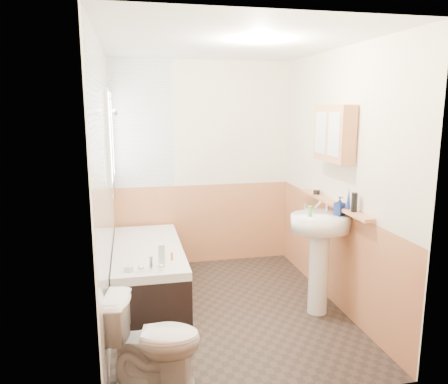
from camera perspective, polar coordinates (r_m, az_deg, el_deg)
The scene contains 26 objects.
floor at distance 4.43m, azimuth 0.43°, elevation -15.13°, with size 2.80×2.80×0.00m, color black.
ceiling at distance 4.01m, azimuth 0.48°, elevation 18.87°, with size 2.80×2.80×0.00m, color white.
wall_back at distance 5.40m, azimuth -2.85°, elevation 3.58°, with size 2.20×0.02×2.50m, color #EFE7C5.
wall_front at distance 2.71m, azimuth 7.06°, elevation -4.20°, with size 2.20×0.02×2.50m, color #EFE7C5.
wall_left at distance 3.95m, azimuth -15.48°, elevation 0.34°, with size 0.02×2.80×2.50m, color #EFE7C5.
wall_right at distance 4.41m, azimuth 14.67°, elevation 1.50°, with size 0.02×2.80×2.50m, color #EFE7C5.
wainscot_right at distance 4.58m, azimuth 13.95°, elevation -7.79°, with size 0.01×2.80×1.00m, color tan.
wainscot_front at distance 3.02m, azimuth 6.55°, elevation -17.97°, with size 2.20×0.01×1.00m, color tan.
wainscot_back at distance 5.53m, azimuth -2.74°, elevation -4.17°, with size 2.20×0.01×1.00m, color tan.
tile_cladding_left at distance 3.94m, azimuth -15.16°, elevation 0.36°, with size 0.01×2.80×2.50m, color white.
tile_return_back at distance 5.27m, azimuth -10.76°, elevation 8.67°, with size 0.75×0.01×1.50m, color white.
window at distance 4.84m, azimuth -14.59°, elevation 7.11°, with size 0.03×0.79×0.99m.
bathtub at distance 4.72m, azimuth -9.84°, elevation -9.94°, with size 0.70×1.62×0.67m.
shower_riser at distance 4.62m, azimuth -14.35°, elevation 6.76°, with size 0.10×0.07×1.09m.
toilet at distance 3.31m, azimuth -9.13°, elevation -18.57°, with size 0.38×0.68×0.66m, color white.
sink at distance 4.22m, azimuth 12.40°, elevation -6.58°, with size 0.57×0.46×1.09m.
pine_shelf at distance 4.38m, azimuth 13.98°, elevation -1.44°, with size 0.10×1.38×0.03m, color tan.
medicine_cabinet at distance 4.26m, azimuth 14.18°, elevation 7.43°, with size 0.15×0.59×0.53m.
foam_can at distance 4.00m, azimuth 16.66°, elevation -1.29°, with size 0.05×0.05×0.17m, color black.
green_bottle at distance 4.09m, azimuth 15.96°, elevation -0.74°, with size 0.04×0.04×0.21m, color #19339E.
black_jar at distance 4.70m, azimuth 12.00°, elevation -0.02°, with size 0.07×0.07×0.05m, color black.
soap_bottle at distance 4.15m, azimuth 14.83°, elevation -2.43°, with size 0.08×0.18×0.08m, color navy.
clear_bottle at distance 4.05m, azimuth 11.20°, elevation -2.49°, with size 0.04×0.04×0.10m, color #59C647.
blue_gel at distance 4.03m, azimuth -8.15°, elevation -8.25°, with size 0.06×0.04×0.21m, color silver.
cream_jar at distance 4.00m, azimuth -12.32°, elevation -9.75°, with size 0.08×0.08×0.05m, color silver.
orange_bottle at distance 4.20m, azimuth -6.83°, elevation -8.37°, with size 0.02×0.02×0.07m, color orange.
Camera 1 is at (-0.88, -3.87, 1.97)m, focal length 35.00 mm.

